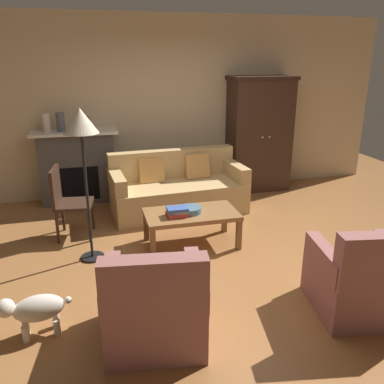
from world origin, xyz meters
TOP-DOWN VIEW (x-y plane):
  - ground_plane at (0.00, 0.00)m, footprint 9.60×9.60m
  - back_wall at (0.00, 2.55)m, footprint 7.20×0.10m
  - fireplace at (-1.55, 2.30)m, footprint 1.26×0.48m
  - armoire at (1.40, 2.22)m, footprint 1.06×0.57m
  - couch at (-0.15, 1.53)m, footprint 1.97×0.98m
  - coffee_table at (-0.24, 0.38)m, footprint 1.10×0.60m
  - fruit_bowl at (-0.25, 0.38)m, footprint 0.27×0.27m
  - book_stack at (-0.42, 0.31)m, footprint 0.26×0.19m
  - mantel_vase_cream at (-1.93, 2.28)m, footprint 0.11×0.11m
  - mantel_vase_slate at (-1.73, 2.28)m, footprint 0.12×0.12m
  - mantel_vase_bronze at (-1.37, 2.28)m, footprint 0.10×0.10m
  - armchair_near_left at (-0.95, -1.23)m, footprint 0.87×0.87m
  - armchair_near_right at (0.88, -1.30)m, footprint 0.89×0.89m
  - side_chair_wooden at (-1.68, 1.00)m, footprint 0.49×0.49m
  - floor_lamp at (-1.41, 0.33)m, footprint 0.36×0.36m
  - dog at (-1.88, -0.92)m, footprint 0.57×0.25m

SIDE VIEW (x-z plane):
  - ground_plane at x=0.00m, z-range 0.00..0.00m
  - dog at x=-1.88m, z-range 0.05..0.44m
  - armchair_near_left at x=-0.95m, z-range -0.12..0.76m
  - armchair_near_right at x=0.88m, z-range -0.12..0.76m
  - couch at x=-0.15m, z-range -0.11..0.75m
  - coffee_table at x=-0.24m, z-range 0.16..0.58m
  - fruit_bowl at x=-0.25m, z-range 0.42..0.49m
  - book_stack at x=-0.42m, z-range 0.42..0.53m
  - side_chair_wooden at x=-1.68m, z-range 0.06..0.96m
  - fireplace at x=-1.55m, z-range 0.01..1.13m
  - armoire at x=1.40m, z-range 0.00..1.88m
  - mantel_vase_bronze at x=-1.37m, z-range 1.12..1.33m
  - mantel_vase_slate at x=-1.73m, z-range 1.12..1.39m
  - mantel_vase_cream at x=-1.93m, z-range 1.12..1.40m
  - back_wall at x=0.00m, z-range 0.00..2.80m
  - floor_lamp at x=-1.41m, z-range 0.62..2.30m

